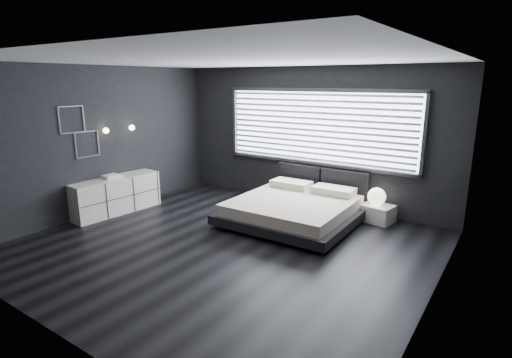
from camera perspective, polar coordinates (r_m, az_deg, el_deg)
The scene contains 12 objects.
room at distance 5.97m, azimuth -4.61°, elevation 3.04°, with size 6.04×6.00×2.80m.
window at distance 8.10m, azimuth 8.63°, elevation 7.30°, with size 4.14×0.09×1.52m.
headboard at distance 8.16m, azimuth 9.33°, elevation -0.11°, with size 1.96×0.16×0.52m.
sconce_near at distance 8.08m, azimuth -20.66°, elevation 6.48°, with size 0.18×0.11×0.11m.
sconce_far at distance 8.43m, azimuth -17.33°, elevation 7.02°, with size 0.18×0.11×0.11m.
wall_art_upper at distance 7.80m, azimuth -24.82°, elevation 7.71°, with size 0.01×0.48×0.48m.
wall_art_lower at distance 7.99m, azimuth -22.95°, elevation 4.60°, with size 0.01×0.48×0.48m.
bed at distance 7.26m, azimuth 5.38°, elevation -4.26°, with size 2.23×2.14×0.57m.
nightstand at distance 7.66m, azimuth 16.98°, elevation -4.70°, with size 0.54×0.45×0.31m, color white.
orb_lamp at distance 7.55m, azimuth 16.86°, elevation -2.42°, with size 0.32×0.32×0.32m, color white.
dresser at distance 8.24m, azimuth -19.39°, elevation -2.17°, with size 0.62×1.78×0.70m.
book_stack at distance 8.13m, azimuth -19.97°, elevation 0.35°, with size 0.27×0.34×0.07m.
Camera 1 is at (3.69, -4.55, 2.52)m, focal length 28.00 mm.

